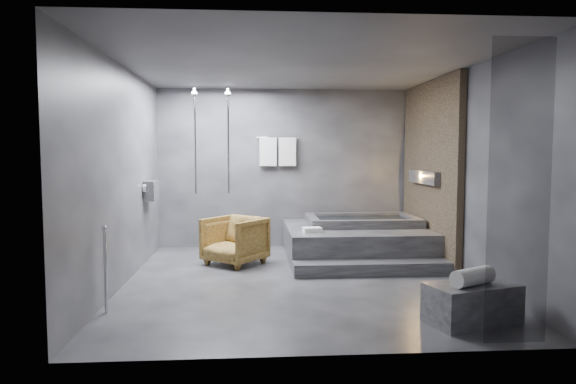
{
  "coord_description": "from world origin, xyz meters",
  "views": [
    {
      "loc": [
        -0.61,
        -6.62,
        1.7
      ],
      "look_at": [
        -0.12,
        0.3,
        1.15
      ],
      "focal_mm": 32.0,
      "sensor_mm": 36.0,
      "label": 1
    }
  ],
  "objects": [
    {
      "name": "tub_deck",
      "position": [
        1.05,
        1.45,
        0.25
      ],
      "size": [
        2.2,
        2.0,
        0.5
      ],
      "primitive_type": "cube",
      "color": "#2D2D30",
      "rests_on": "ground"
    },
    {
      "name": "deck_towel",
      "position": [
        0.29,
        0.91,
        0.54
      ],
      "size": [
        0.29,
        0.23,
        0.07
      ],
      "primitive_type": "cube",
      "rotation": [
        0.0,
        0.0,
        0.14
      ],
      "color": "white",
      "rests_on": "tub_deck"
    },
    {
      "name": "concrete_bench",
      "position": [
        1.56,
        -1.79,
        0.2
      ],
      "size": [
        0.98,
        0.71,
        0.39
      ],
      "primitive_type": "cube",
      "rotation": [
        0.0,
        0.0,
        0.29
      ],
      "color": "#333336",
      "rests_on": "ground"
    },
    {
      "name": "driftwood_chair",
      "position": [
        -0.87,
        1.08,
        0.36
      ],
      "size": [
        1.1,
        1.1,
        0.72
      ],
      "primitive_type": "imported",
      "rotation": [
        0.0,
        0.0,
        -0.68
      ],
      "color": "#4C3413",
      "rests_on": "ground"
    },
    {
      "name": "room",
      "position": [
        0.4,
        0.24,
        1.73
      ],
      "size": [
        5.0,
        5.04,
        2.82
      ],
      "color": "#29292B",
      "rests_on": "ground"
    },
    {
      "name": "rolled_towel",
      "position": [
        1.54,
        -1.84,
        0.48
      ],
      "size": [
        0.51,
        0.38,
        0.17
      ],
      "primitive_type": "cylinder",
      "rotation": [
        0.0,
        1.57,
        0.5
      ],
      "color": "white",
      "rests_on": "concrete_bench"
    },
    {
      "name": "tub_step",
      "position": [
        1.05,
        0.27,
        0.09
      ],
      "size": [
        2.2,
        0.36,
        0.18
      ],
      "primitive_type": "cube",
      "color": "#2D2D30",
      "rests_on": "ground"
    }
  ]
}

